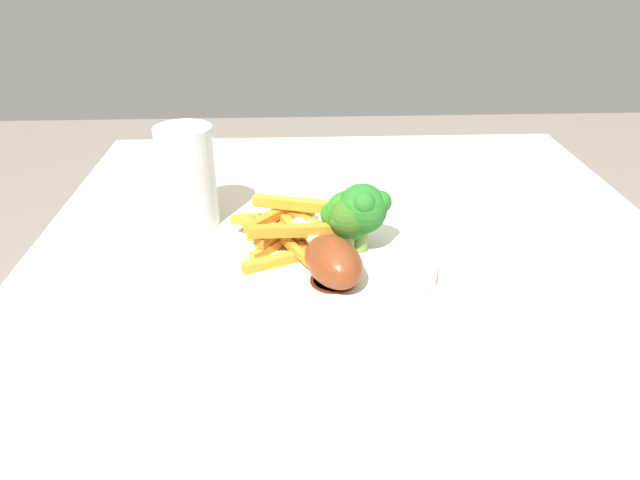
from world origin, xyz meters
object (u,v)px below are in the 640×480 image
(dinner_plate, at_px, (320,261))
(carrot_fries_pile, at_px, (286,228))
(broccoli_floret_middle, at_px, (364,208))
(broccoli_floret_back, at_px, (350,219))
(dining_table, at_px, (362,379))
(chicken_drumstick_near, at_px, (331,259))
(water_glass, at_px, (188,176))
(fork, at_px, (486,169))
(broccoli_floret_front, at_px, (347,216))
(chicken_drumstick_far, at_px, (331,259))

(dinner_plate, distance_m, carrot_fries_pile, 0.05)
(broccoli_floret_middle, distance_m, broccoli_floret_back, 0.02)
(dining_table, xyz_separation_m, chicken_drumstick_near, (0.01, 0.04, 0.15))
(dining_table, bearing_deg, chicken_drumstick_near, 80.05)
(water_glass, bearing_deg, fork, -70.11)
(broccoli_floret_middle, distance_m, fork, 0.34)
(dining_table, distance_m, broccoli_floret_front, 0.18)
(dining_table, bearing_deg, fork, -34.74)
(broccoli_floret_middle, bearing_deg, water_glass, 63.48)
(carrot_fries_pile, height_order, water_glass, water_glass)
(broccoli_floret_back, height_order, carrot_fries_pile, broccoli_floret_back)
(dinner_plate, bearing_deg, water_glass, 53.76)
(dinner_plate, xyz_separation_m, water_glass, (0.11, 0.15, 0.06))
(chicken_drumstick_far, bearing_deg, carrot_fries_pile, 30.30)
(broccoli_floret_middle, xyz_separation_m, fork, (0.25, -0.22, -0.06))
(dinner_plate, relative_size, chicken_drumstick_near, 1.84)
(broccoli_floret_back, bearing_deg, broccoli_floret_front, 9.91)
(broccoli_floret_middle, distance_m, water_glass, 0.23)
(chicken_drumstick_far, distance_m, water_glass, 0.23)
(carrot_fries_pile, xyz_separation_m, water_glass, (0.08, 0.12, 0.03))
(broccoli_floret_back, bearing_deg, chicken_drumstick_near, 154.35)
(dinner_plate, relative_size, carrot_fries_pile, 1.53)
(chicken_drumstick_far, bearing_deg, water_glass, 45.98)
(dinner_plate, xyz_separation_m, fork, (0.26, -0.26, -0.00))
(carrot_fries_pile, xyz_separation_m, chicken_drumstick_near, (-0.08, -0.05, 0.01))
(broccoli_floret_front, xyz_separation_m, carrot_fries_pile, (0.01, 0.07, -0.02))
(chicken_drumstick_far, relative_size, water_glass, 1.01)
(dinner_plate, xyz_separation_m, chicken_drumstick_near, (-0.04, -0.01, 0.03))
(carrot_fries_pile, bearing_deg, dining_table, -135.57)
(broccoli_floret_middle, height_order, fork, broccoli_floret_middle)
(chicken_drumstick_near, height_order, chicken_drumstick_far, same)
(chicken_drumstick_far, bearing_deg, dinner_plate, 11.75)
(dinner_plate, height_order, water_glass, water_glass)
(broccoli_floret_front, relative_size, chicken_drumstick_far, 0.54)
(carrot_fries_pile, xyz_separation_m, chicken_drumstick_far, (-0.08, -0.05, 0.01))
(dinner_plate, distance_m, chicken_drumstick_far, 0.05)
(fork, xyz_separation_m, water_glass, (-0.15, 0.42, 0.06))
(carrot_fries_pile, height_order, chicken_drumstick_far, same)
(dinner_plate, relative_size, broccoli_floret_front, 3.79)
(broccoli_floret_middle, height_order, water_glass, water_glass)
(dining_table, bearing_deg, broccoli_floret_front, 12.44)
(broccoli_floret_front, relative_size, chicken_drumstick_near, 0.49)
(broccoli_floret_front, bearing_deg, chicken_drumstick_far, 161.87)
(broccoli_floret_middle, height_order, chicken_drumstick_near, broccoli_floret_middle)
(broccoli_floret_middle, xyz_separation_m, chicken_drumstick_near, (-0.06, 0.04, -0.03))
(broccoli_floret_back, bearing_deg, chicken_drumstick_far, 155.10)
(water_glass, bearing_deg, dinner_plate, -126.24)
(dinner_plate, relative_size, broccoli_floret_back, 3.92)
(broccoli_floret_middle, relative_size, carrot_fries_pile, 0.47)
(broccoli_floret_middle, distance_m, chicken_drumstick_near, 0.07)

